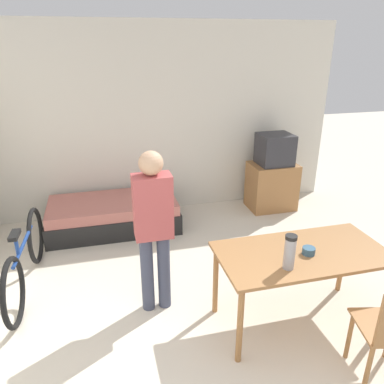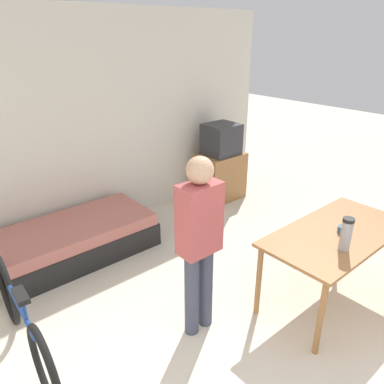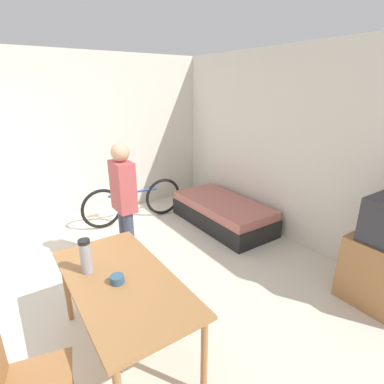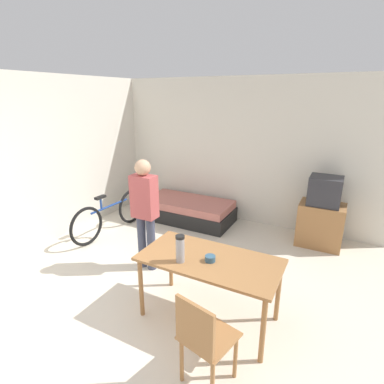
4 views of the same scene
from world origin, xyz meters
The scene contains 8 objects.
wall_back centered at (0.00, 3.68, 1.35)m, with size 5.54×0.06×2.70m.
daybed centered at (-0.65, 3.14, 0.21)m, with size 1.75×0.86×0.42m.
tv centered at (1.75, 3.24, 0.52)m, with size 0.69×0.49×1.17m.
dining_table centered at (0.86, 0.83, 0.66)m, with size 1.48×0.74×0.74m.
bicycle centered at (-1.60, 1.99, 0.34)m, with size 0.15×1.73×0.75m.
person_standing centered at (-0.35, 1.36, 0.92)m, with size 0.34×0.21×1.58m.
thermos_flask centered at (0.61, 0.64, 0.90)m, with size 0.09×0.09×0.29m.
mate_bowl centered at (0.88, 0.79, 0.77)m, with size 0.11×0.11×0.06m.
Camera 1 is at (-0.76, -1.63, 2.44)m, focal length 35.00 mm.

